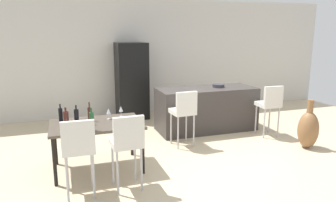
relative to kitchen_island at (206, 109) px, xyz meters
name	(u,v)px	position (x,y,z in m)	size (l,w,h in m)	color
ground_plane	(201,148)	(-0.55, -0.99, -0.46)	(10.00, 10.00, 0.00)	#C6B28E
back_wall	(156,57)	(-0.55, 1.95, 0.99)	(10.00, 0.12, 2.90)	beige
kitchen_island	(206,109)	(0.00, 0.00, 0.00)	(2.10, 0.85, 0.92)	#383330
bar_chair_left	(184,110)	(-0.83, -0.80, 0.24)	(0.43, 0.43, 1.05)	silver
bar_chair_middle	(270,103)	(1.02, -0.81, 0.24)	(0.42, 0.42, 1.05)	silver
dining_table	(97,127)	(-2.45, -1.32, 0.21)	(1.36, 0.89, 0.74)	#4C4238
dining_chair_near	(78,146)	(-2.76, -2.13, 0.24)	(0.41, 0.41, 1.05)	silver
dining_chair_far	(127,140)	(-2.15, -2.13, 0.24)	(0.42, 0.42, 1.05)	silver
wine_bottle_near	(61,115)	(-2.96, -1.05, 0.39)	(0.06, 0.06, 0.28)	black
wine_bottle_corner	(66,119)	(-2.88, -1.37, 0.40)	(0.08, 0.08, 0.29)	#471E19
wine_bottle_inner	(77,117)	(-2.74, -1.31, 0.40)	(0.07, 0.07, 0.30)	black
wine_bottle_end	(92,121)	(-2.55, -1.68, 0.41)	(0.07, 0.07, 0.32)	#194723
wine_bottle_far	(90,114)	(-2.53, -1.16, 0.39)	(0.06, 0.06, 0.30)	#471E19
wine_glass_left	(92,117)	(-2.52, -1.39, 0.40)	(0.07, 0.07, 0.17)	silver
wine_glass_middle	(121,109)	(-2.03, -1.05, 0.40)	(0.07, 0.07, 0.17)	silver
wine_glass_right	(109,111)	(-2.24, -1.15, 0.40)	(0.07, 0.07, 0.17)	silver
refrigerator	(132,81)	(-1.30, 1.51, 0.46)	(0.72, 0.68, 1.84)	black
fruit_bowl	(218,86)	(0.28, 0.01, 0.50)	(0.25, 0.25, 0.07)	#333338
floor_vase	(308,129)	(1.29, -1.60, -0.11)	(0.37, 0.37, 0.90)	brown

